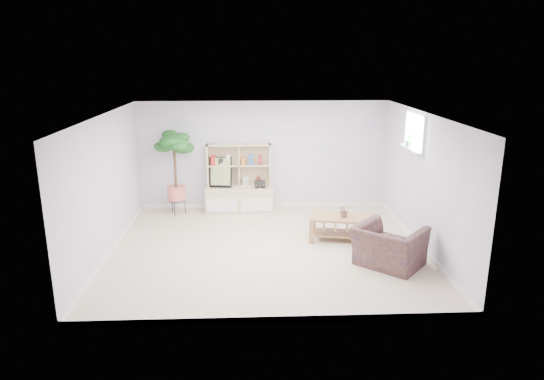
{
  "coord_description": "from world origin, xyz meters",
  "views": [
    {
      "loc": [
        -0.28,
        -8.07,
        3.35
      ],
      "look_at": [
        0.09,
        0.15,
        1.06
      ],
      "focal_mm": 32.0,
      "sensor_mm": 36.0,
      "label": 1
    }
  ],
  "objects_px": {
    "armchair": "(389,244)",
    "storage_unit": "(239,178)",
    "floor_tree": "(175,174)",
    "coffee_table": "(341,228)"
  },
  "relations": [
    {
      "from": "floor_tree",
      "to": "armchair",
      "type": "relative_size",
      "value": 1.76
    },
    {
      "from": "coffee_table",
      "to": "armchair",
      "type": "distance_m",
      "value": 1.31
    },
    {
      "from": "storage_unit",
      "to": "armchair",
      "type": "height_order",
      "value": "storage_unit"
    },
    {
      "from": "storage_unit",
      "to": "floor_tree",
      "type": "xyz_separation_m",
      "value": [
        -1.35,
        -0.19,
        0.17
      ]
    },
    {
      "from": "storage_unit",
      "to": "floor_tree",
      "type": "relative_size",
      "value": 0.81
    },
    {
      "from": "storage_unit",
      "to": "coffee_table",
      "type": "height_order",
      "value": "storage_unit"
    },
    {
      "from": "armchair",
      "to": "storage_unit",
      "type": "bearing_deg",
      "value": -8.68
    },
    {
      "from": "storage_unit",
      "to": "armchair",
      "type": "bearing_deg",
      "value": -50.51
    },
    {
      "from": "storage_unit",
      "to": "floor_tree",
      "type": "height_order",
      "value": "floor_tree"
    },
    {
      "from": "coffee_table",
      "to": "floor_tree",
      "type": "height_order",
      "value": "floor_tree"
    }
  ]
}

